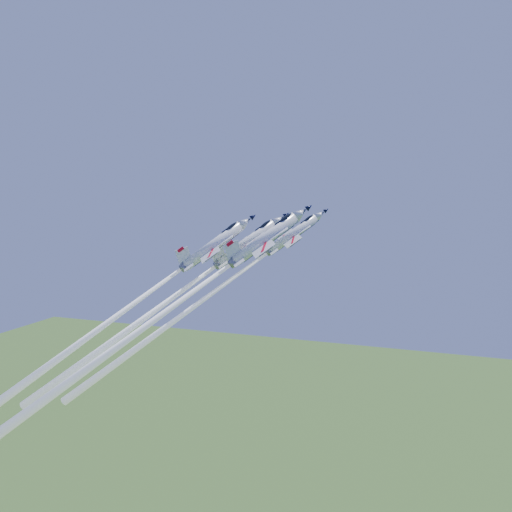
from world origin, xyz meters
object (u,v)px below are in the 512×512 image
(jet_slot, at_px, (118,315))
(jet_left, at_px, (163,305))
(jet_lead, at_px, (202,301))
(jet_right, at_px, (157,318))

(jet_slot, bearing_deg, jet_left, 105.86)
(jet_lead, xyz_separation_m, jet_right, (-3.06, -11.93, -1.08))
(jet_lead, distance_m, jet_right, 12.36)
(jet_lead, bearing_deg, jet_left, -111.22)
(jet_left, distance_m, jet_slot, 8.95)
(jet_left, relative_size, jet_right, 0.91)
(jet_lead, xyz_separation_m, jet_left, (-8.04, -1.23, -1.16))
(jet_lead, relative_size, jet_left, 0.98)
(jet_right, height_order, jet_slot, jet_right)
(jet_right, bearing_deg, jet_lead, 135.69)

